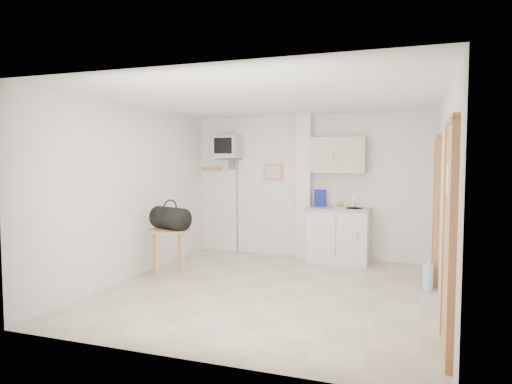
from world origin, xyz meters
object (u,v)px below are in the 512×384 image
(crt_television, at_px, (228,148))
(water_bottle, at_px, (428,277))
(duffel_bag, at_px, (170,218))
(round_table, at_px, (168,236))

(crt_television, relative_size, water_bottle, 5.55)
(duffel_bag, xyz_separation_m, water_bottle, (3.56, 0.51, -0.69))
(crt_television, height_order, round_table, crt_television)
(duffel_bag, relative_size, water_bottle, 1.73)
(crt_television, distance_m, water_bottle, 4.07)
(round_table, height_order, duffel_bag, duffel_bag)
(crt_television, distance_m, duffel_bag, 2.13)
(crt_television, xyz_separation_m, water_bottle, (3.42, -1.32, -1.76))
(crt_television, height_order, water_bottle, crt_television)
(crt_television, bearing_deg, round_table, -95.46)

